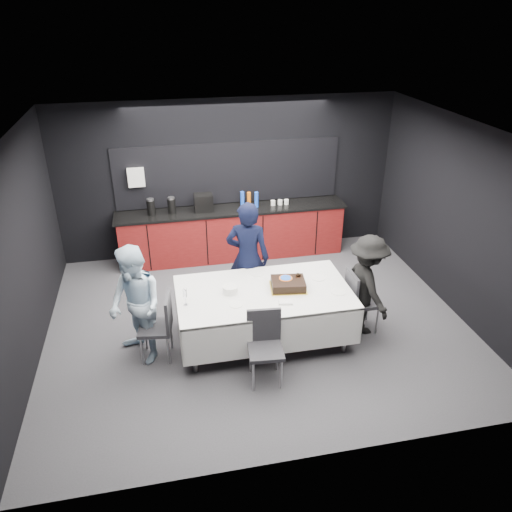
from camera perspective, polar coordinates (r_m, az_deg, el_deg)
The scene contains 18 objects.
ground at distance 7.43m, azimuth 0.16°, elevation -7.57°, with size 6.00×6.00×0.00m, color #3F3F44.
room_shell at distance 6.54m, azimuth 0.18°, elevation 5.91°, with size 6.04×5.04×2.82m.
kitchenette at distance 9.06m, azimuth -2.83°, elevation 3.15°, with size 4.10×0.64×2.05m.
party_table at distance 6.75m, azimuth 0.87°, elevation -5.00°, with size 2.32×1.32×0.78m.
cake_assembly at distance 6.72m, azimuth 3.71°, elevation -3.21°, with size 0.53×0.45×0.16m.
plate_stack at distance 6.62m, azimuth -2.98°, elevation -3.82°, with size 0.20×0.20×0.10m, color white.
loose_plate_near at distance 6.39m, azimuth -2.31°, elevation -5.54°, with size 0.18×0.18×0.01m, color white.
loose_plate_right_a at distance 7.02m, azimuth 7.12°, elevation -2.47°, with size 0.20×0.20×0.01m, color white.
loose_plate_right_b at distance 6.73m, azimuth 9.38°, elevation -4.05°, with size 0.20×0.20×0.01m, color white.
loose_plate_far at distance 7.08m, azimuth 0.08°, elevation -1.96°, with size 0.20×0.20×0.01m, color white.
fork_pile at distance 6.42m, azimuth 3.40°, elevation -5.28°, with size 0.18×0.11×0.03m, color white.
champagne_flute at distance 6.36m, azimuth -8.12°, elevation -4.34°, with size 0.06×0.06×0.22m.
chair_left at distance 6.60m, azimuth -10.82°, elevation -7.47°, with size 0.48×0.48×0.92m.
chair_right at distance 7.15m, azimuth 11.58°, elevation -4.61°, with size 0.42×0.42×0.92m.
chair_near at distance 6.17m, azimuth 1.02°, elevation -9.70°, with size 0.46×0.46×0.92m.
person_center at distance 7.29m, azimuth -0.95°, elevation -0.23°, with size 0.64×0.42×1.75m, color black.
person_left at distance 6.50m, azimuth -13.59°, elevation -5.54°, with size 0.78×0.61×1.61m, color silver.
person_right at distance 7.05m, azimuth 12.53°, elevation -3.28°, with size 0.95×0.55×1.47m, color black.
Camera 1 is at (-1.26, -5.96, 4.25)m, focal length 35.00 mm.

